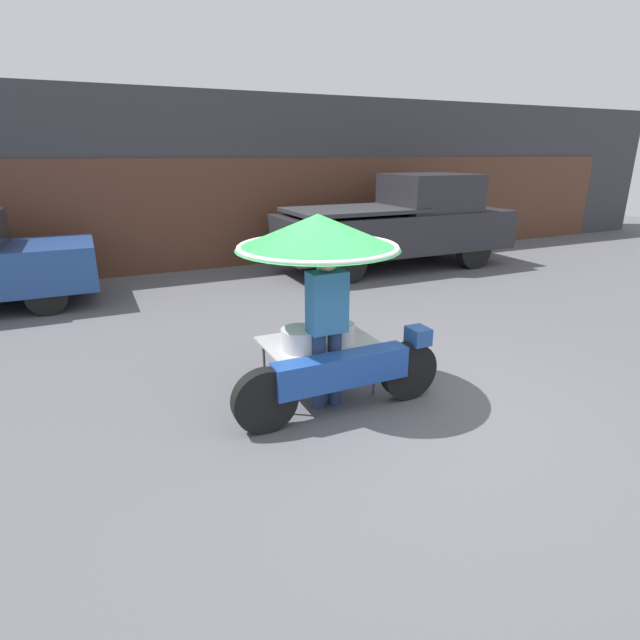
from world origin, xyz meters
TOP-DOWN VIEW (x-y plane):
  - ground_plane at (0.00, 0.00)m, footprint 36.00×36.00m
  - shopfront_building at (0.00, 8.38)m, footprint 28.00×2.06m
  - vendor_motorcycle_cart at (-0.55, 0.64)m, footprint 2.24×1.68m
  - vendor_person at (-0.61, 0.38)m, footprint 0.38×0.22m
  - pickup_truck at (3.75, 5.61)m, footprint 5.41×1.79m

SIDE VIEW (x-z plane):
  - ground_plane at x=0.00m, z-range 0.00..0.00m
  - vendor_person at x=-0.61m, z-range 0.10..1.75m
  - pickup_truck at x=3.75m, z-range -0.03..2.03m
  - vendor_motorcycle_cart at x=-0.55m, z-range 0.46..2.40m
  - shopfront_building at x=0.00m, z-range -0.01..3.76m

